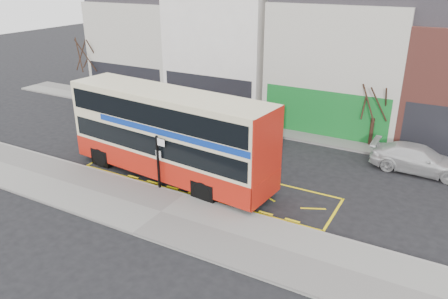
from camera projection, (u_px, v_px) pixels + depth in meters
The scene contains 15 objects.
ground at pixel (189, 193), 22.07m from camera, with size 120.00×120.00×0.00m, color black.
pavement at pixel (161, 213), 20.18m from camera, with size 40.00×4.00×0.15m, color gray.
kerb at pixel (184, 195), 21.73m from camera, with size 40.00×0.15×0.15m, color gray.
far_pavement at pixel (274, 128), 30.92m from camera, with size 50.00×3.00×0.15m, color gray.
road_markings at pixel (205, 181), 23.36m from camera, with size 14.00×3.40×0.01m, color yellow, non-canonical shape.
terrace_far_left at pixel (152, 38), 38.36m from camera, with size 8.00×8.01×10.80m.
terrace_left at pixel (232, 39), 34.58m from camera, with size 8.00×8.01×11.80m.
terrace_green_shop at pixel (345, 52), 30.65m from camera, with size 9.00×8.01×11.30m.
double_decker_bus at pixel (170, 134), 22.91m from camera, with size 12.11×3.87×4.76m.
bus_stop_post at pixel (159, 157), 21.67m from camera, with size 0.70×0.16×2.83m.
car_silver at pixel (134, 102), 34.75m from camera, with size 1.54×3.84×1.31m, color #A3A2A7.
car_grey at pixel (247, 126), 29.27m from camera, with size 1.57×4.51×1.49m, color #37383D.
car_white at pixel (419, 159), 24.20m from camera, with size 2.08×5.12×1.49m, color silver.
street_tree_left at pixel (87, 46), 37.17m from camera, with size 3.02×3.02×6.51m.
street_tree_right at pixel (377, 93), 26.55m from camera, with size 2.39×2.39×5.16m.
Camera 1 is at (11.04, -16.19, 10.53)m, focal length 35.00 mm.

